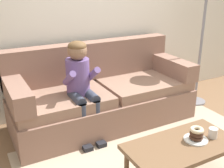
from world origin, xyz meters
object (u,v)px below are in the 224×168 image
(donut, at_px, (196,137))
(mug, at_px, (213,133))
(person_child, at_px, (81,81))
(toy_controller, at_px, (167,142))
(couch, at_px, (102,96))
(coffee_table, at_px, (182,148))

(donut, xyz_separation_m, mug, (0.17, -0.04, 0.01))
(person_child, distance_m, toy_controller, 1.17)
(couch, xyz_separation_m, coffee_table, (0.11, -1.35, -0.01))
(couch, bearing_deg, mug, -73.07)
(couch, height_order, mug, couch)
(couch, bearing_deg, toy_controller, -64.27)
(couch, distance_m, mug, 1.46)
(coffee_table, height_order, person_child, person_child)
(coffee_table, height_order, mug, mug)
(person_child, relative_size, donut, 9.18)
(person_child, bearing_deg, donut, -62.04)
(person_child, bearing_deg, couch, 30.87)
(couch, xyz_separation_m, donut, (0.26, -1.36, 0.07))
(person_child, bearing_deg, coffee_table, -67.75)
(person_child, distance_m, donut, 1.32)
(couch, relative_size, coffee_table, 2.24)
(donut, xyz_separation_m, toy_controller, (0.14, 0.53, -0.39))
(donut, relative_size, toy_controller, 0.53)
(couch, relative_size, mug, 24.65)
(couch, height_order, donut, couch)
(couch, relative_size, person_child, 2.01)
(mug, bearing_deg, couch, 106.93)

